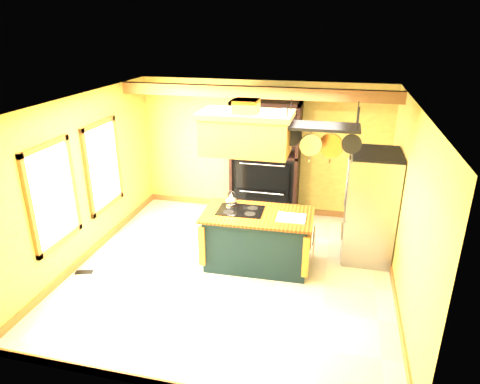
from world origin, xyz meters
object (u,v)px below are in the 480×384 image
at_px(hutch, 265,173).
at_px(kitchen_island, 257,239).
at_px(range_hood, 246,131).
at_px(refrigerator, 370,209).
at_px(pot_rack, 322,133).

bearing_deg(hutch, kitchen_island, -83.18).
height_order(kitchen_island, hutch, hutch).
bearing_deg(range_hood, hutch, 91.02).
relative_size(kitchen_island, refrigerator, 0.98).
height_order(refrigerator, hutch, hutch).
height_order(kitchen_island, pot_rack, pot_rack).
xyz_separation_m(refrigerator, hutch, (-1.97, 1.24, 0.03)).
relative_size(pot_rack, hutch, 0.47).
distance_m(refrigerator, hutch, 2.33).
distance_m(kitchen_island, pot_rack, 2.02).
relative_size(kitchen_island, pot_rack, 1.58).
bearing_deg(refrigerator, range_hood, -160.04).
relative_size(refrigerator, hutch, 0.76).
xyz_separation_m(pot_rack, hutch, (-1.14, 1.94, -1.37)).
relative_size(range_hood, refrigerator, 0.76).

